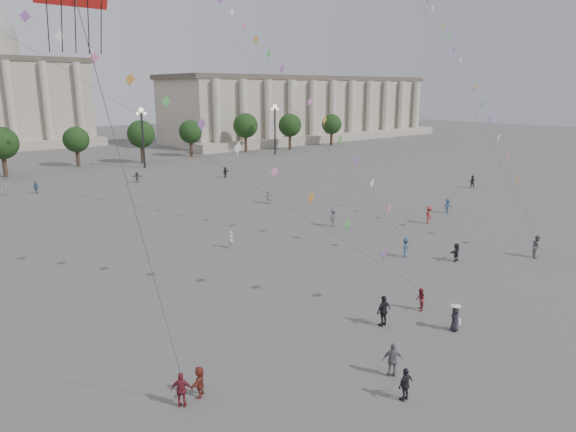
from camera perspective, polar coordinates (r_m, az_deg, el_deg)
ground at (r=32.44m, az=13.97°, el=-11.75°), size 360.00×360.00×0.00m
hall_east at (r=148.63m, az=1.92°, el=11.87°), size 84.00×26.22×17.20m
tree_row at (r=98.15m, az=-25.85°, el=7.65°), size 137.12×5.12×8.00m
lamp_post_mid_east at (r=95.39m, az=-15.91°, el=9.54°), size 2.00×0.90×10.65m
lamp_post_far_east at (r=111.10m, az=-1.46°, el=10.61°), size 2.00×0.90×10.65m
person_crowd_0 at (r=77.77m, az=-26.21°, el=2.88°), size 1.04×0.79×1.64m
person_crowd_3 at (r=44.55m, az=18.18°, el=-3.84°), size 1.46×0.59×1.53m
person_crowd_4 at (r=78.13m, az=-28.84°, el=2.61°), size 1.34×1.40×1.59m
person_crowd_6 at (r=53.02m, az=5.09°, el=-0.17°), size 1.37×0.98×1.91m
person_crowd_7 at (r=63.57m, az=-2.19°, el=2.19°), size 1.72×0.82×1.78m
person_crowd_8 at (r=56.08m, az=15.39°, el=0.14°), size 1.24×1.39×1.86m
person_crowd_9 at (r=82.94m, az=-6.97°, el=4.85°), size 1.65×1.12×1.71m
person_crowd_12 at (r=81.14m, az=-16.42°, el=4.17°), size 1.46×1.46×1.69m
person_crowd_13 at (r=46.02m, az=-6.40°, el=-2.61°), size 0.69×0.59×1.59m
person_crowd_14 at (r=61.34m, az=17.33°, el=1.07°), size 1.19×0.85×1.67m
person_crowd_15 at (r=78.26m, az=19.75°, el=3.62°), size 1.10×1.11×1.81m
tourist_0 at (r=24.55m, az=-11.73°, el=-18.39°), size 1.01×0.94×1.66m
tourist_1 at (r=31.66m, az=10.58°, el=-10.31°), size 1.14×0.49×1.93m
tourist_2 at (r=25.17m, az=-9.80°, el=-17.66°), size 1.33×1.22×1.48m
tourist_3 at (r=26.71m, az=11.57°, el=-15.40°), size 1.05×1.03×1.77m
tourist_4 at (r=25.10m, az=12.92°, el=-17.76°), size 0.94×0.40×1.60m
kite_flyer_0 at (r=34.30m, az=14.48°, el=-8.98°), size 0.91×0.89×1.48m
kite_flyer_1 at (r=44.41m, az=12.97°, el=-3.42°), size 1.26×0.98×1.71m
kite_flyer_2 at (r=48.00m, az=25.93°, el=-3.05°), size 1.19×1.12×1.93m
hat_person at (r=32.14m, az=18.07°, el=-10.72°), size 0.86×0.81×1.69m
dragon_kite at (r=18.08m, az=-22.53°, el=19.82°), size 2.95×1.09×15.99m
kite_train_east at (r=74.51m, az=15.74°, el=20.80°), size 33.97×45.89×70.63m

